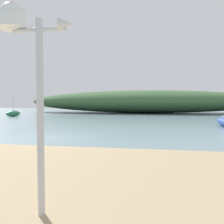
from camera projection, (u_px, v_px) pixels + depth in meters
name	position (u px, v px, depth m)	size (l,w,h in m)	color
ground_plane	(52.00, 137.00, 13.85)	(120.00, 120.00, 0.00)	gray
distant_hill	(144.00, 102.00, 44.92)	(45.89, 12.42, 4.32)	#3D6038
mast_structure	(22.00, 41.00, 3.88)	(1.30, 0.51, 3.58)	silver
sailboat_inner_mooring	(13.00, 114.00, 33.68)	(1.23, 2.90, 2.96)	#287A4C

